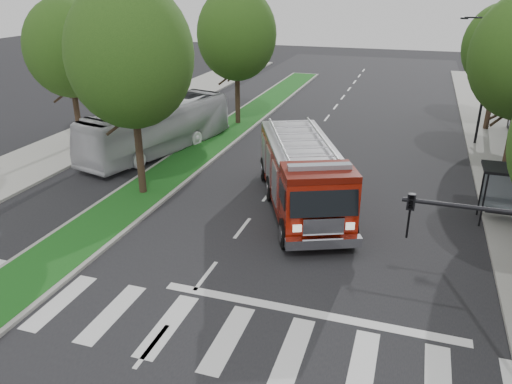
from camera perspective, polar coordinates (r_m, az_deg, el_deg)
ground at (r=18.51m, az=-5.75°, el=-9.51°), size 140.00×140.00×0.00m
sidewalk_left at (r=33.55m, az=-21.99°, el=4.20°), size 5.00×80.00×0.15m
median at (r=35.94m, az=-3.17°, el=7.03°), size 3.00×50.00×0.15m
tree_right_far at (r=38.75m, az=26.16°, el=14.68°), size 5.00×5.00×8.73m
tree_median_near at (r=23.99m, az=-14.19°, el=14.88°), size 5.80×5.80×10.16m
tree_median_far at (r=36.60m, az=-2.22°, el=17.56°), size 5.60×5.60×9.72m
tree_left_mid at (r=33.52m, az=-20.70°, el=15.12°), size 5.20×5.20×9.16m
streetlight_right_far at (r=34.85m, az=24.60°, el=11.97°), size 2.11×0.20×8.00m
fire_engine at (r=23.18m, az=5.29°, el=1.92°), size 6.53×10.13×3.39m
city_bus at (r=31.70m, az=-11.14°, el=7.28°), size 5.44×11.61×3.15m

